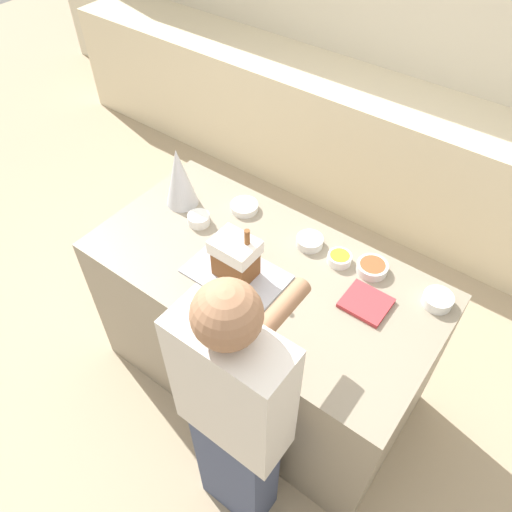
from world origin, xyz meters
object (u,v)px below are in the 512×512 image
object	(u,v)px
decorative_tree	(179,177)
candy_bowl_beside_tree	(372,267)
gingerbread_house	(236,257)
candy_bowl_far_right	(199,219)
candy_bowl_center_rear	(244,207)
cookbook	(366,303)
candy_bowl_far_left	(310,241)
baking_tray	(236,274)
candy_bowl_near_tray_right	(438,300)
candy_bowl_behind_tray	(339,258)
person	(235,420)

from	to	relation	value
decorative_tree	candy_bowl_beside_tree	bearing A→B (deg)	9.21
gingerbread_house	candy_bowl_far_right	size ratio (longest dim) A/B	2.51
candy_bowl_center_rear	cookbook	world-z (taller)	candy_bowl_center_rear
candy_bowl_center_rear	candy_bowl_far_left	size ratio (longest dim) A/B	1.10
candy_bowl_beside_tree	candy_bowl_far_left	distance (m)	0.31
gingerbread_house	cookbook	bearing A→B (deg)	19.98
decorative_tree	cookbook	distance (m)	1.05
candy_bowl_far_right	candy_bowl_beside_tree	bearing A→B (deg)	15.40
baking_tray	candy_bowl_near_tray_right	distance (m)	0.85
gingerbread_house	candy_bowl_near_tray_right	size ratio (longest dim) A/B	2.15
decorative_tree	candy_bowl_beside_tree	size ratio (longest dim) A/B	2.31
decorative_tree	candy_bowl_behind_tray	xyz separation A→B (m)	(0.83, 0.12, -0.13)
gingerbread_house	candy_bowl_near_tray_right	bearing A→B (deg)	26.02
candy_bowl_near_tray_right	candy_bowl_behind_tray	bearing A→B (deg)	-175.00
candy_bowl_near_tray_right	person	bearing A→B (deg)	-113.74
candy_bowl_center_rear	candy_bowl_behind_tray	world-z (taller)	candy_bowl_behind_tray
candy_bowl_behind_tray	cookbook	bearing A→B (deg)	-33.75
candy_bowl_center_rear	candy_bowl_behind_tray	distance (m)	0.55
cookbook	candy_bowl_center_rear	bearing A→B (deg)	167.93
decorative_tree	person	size ratio (longest dim) A/B	0.20
candy_bowl_beside_tree	baking_tray	bearing A→B (deg)	-141.15
candy_bowl_center_rear	candy_bowl_far_right	world-z (taller)	candy_bowl_far_right
candy_bowl_far_left	candy_bowl_far_right	world-z (taller)	candy_bowl_far_right
person	candy_bowl_near_tray_right	bearing A→B (deg)	66.26
candy_bowl_far_left	candy_bowl_far_right	distance (m)	0.54
cookbook	person	bearing A→B (deg)	-102.23
candy_bowl_center_rear	candy_bowl_far_right	size ratio (longest dim) A/B	1.28
candy_bowl_center_rear	candy_bowl_beside_tree	bearing A→B (deg)	1.33
cookbook	candy_bowl_far_left	bearing A→B (deg)	158.00
candy_bowl_behind_tray	candy_bowl_far_right	bearing A→B (deg)	-164.56
candy_bowl_center_rear	baking_tray	bearing A→B (deg)	-57.01
baking_tray	candy_bowl_behind_tray	xyz separation A→B (m)	(0.32, 0.33, 0.02)
baking_tray	candy_bowl_far_right	bearing A→B (deg)	156.60
candy_bowl_behind_tray	candy_bowl_center_rear	bearing A→B (deg)	177.67
decorative_tree	candy_bowl_center_rear	bearing A→B (deg)	26.78
baking_tray	decorative_tree	xyz separation A→B (m)	(-0.51, 0.21, 0.15)
candy_bowl_beside_tree	candy_bowl_far_right	bearing A→B (deg)	-164.60
candy_bowl_far_right	candy_bowl_near_tray_right	distance (m)	1.13
baking_tray	candy_bowl_near_tray_right	world-z (taller)	candy_bowl_near_tray_right
person	candy_bowl_beside_tree	bearing A→B (deg)	84.72
baking_tray	candy_bowl_center_rear	distance (m)	0.43
candy_bowl_beside_tree	candy_bowl_near_tray_right	bearing A→B (deg)	0.02
candy_bowl_far_right	candy_bowl_near_tray_right	bearing A→B (deg)	11.36
baking_tray	cookbook	bearing A→B (deg)	19.99
candy_bowl_near_tray_right	person	world-z (taller)	person
candy_bowl_behind_tray	candy_bowl_near_tray_right	xyz separation A→B (m)	(0.44, 0.04, 0.00)
candy_bowl_center_rear	candy_bowl_beside_tree	size ratio (longest dim) A/B	1.00
candy_bowl_center_rear	candy_bowl_near_tray_right	distance (m)	0.99
candy_bowl_beside_tree	cookbook	xyz separation A→B (m)	(0.07, -0.18, -0.01)
candy_bowl_center_rear	candy_bowl_beside_tree	distance (m)	0.69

